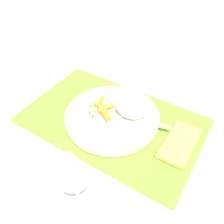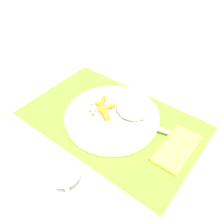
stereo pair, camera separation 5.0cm
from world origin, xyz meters
TOP-DOWN VIEW (x-y plane):
  - ground_plane at (0.00, 0.00)m, footprint 2.40×2.40m
  - placemat at (0.00, 0.00)m, footprint 0.50×0.31m
  - plate at (0.00, 0.00)m, footprint 0.26×0.26m
  - rice_mound at (-0.04, -0.04)m, footprint 0.09×0.08m
  - carrot_portion at (0.03, -0.00)m, footprint 0.08×0.08m
  - pea_scatter at (0.04, 0.00)m, footprint 0.07×0.09m
  - fork at (-0.03, -0.01)m, footprint 0.21×0.06m
  - wine_glass at (-0.06, 0.23)m, footprint 0.07×0.07m
  - napkin at (-0.19, -0.02)m, footprint 0.07×0.14m

SIDE VIEW (x-z plane):
  - ground_plane at x=0.00m, z-range 0.00..0.00m
  - placemat at x=0.00m, z-range 0.00..0.01m
  - napkin at x=-0.19m, z-range 0.01..0.01m
  - plate at x=0.00m, z-range 0.01..0.02m
  - fork at x=-0.03m, z-range 0.02..0.03m
  - pea_scatter at x=0.04m, z-range 0.02..0.03m
  - carrot_portion at x=0.03m, z-range 0.02..0.04m
  - rice_mound at x=-0.04m, z-range 0.02..0.06m
  - wine_glass at x=-0.06m, z-range 0.03..0.18m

